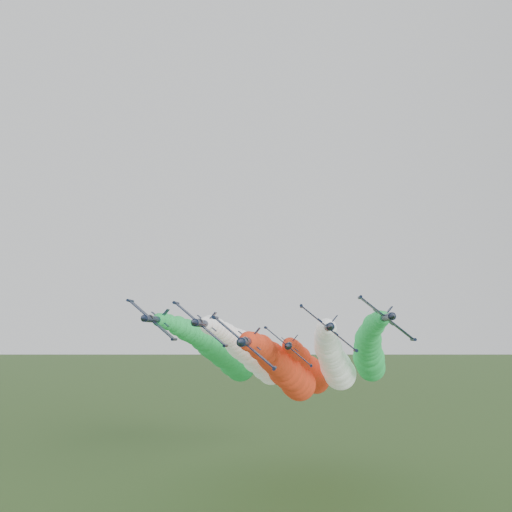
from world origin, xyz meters
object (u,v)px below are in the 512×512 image
Objects in this scene: jet_inner_right at (335,362)px; jet_outer_right at (369,354)px; jet_trail at (308,369)px; jet_lead at (287,372)px; jet_inner_left at (255,357)px; jet_outer_left at (224,354)px.

jet_inner_right is 1.01× the size of jet_outer_right.
jet_inner_right is 14.63m from jet_trail.
jet_outer_right is (9.24, 3.06, 1.88)m from jet_inner_right.
jet_inner_left is at bearing 133.15° from jet_lead.
jet_lead reaches higher than jet_trail.
jet_trail is (13.61, 13.55, -3.94)m from jet_inner_left.
jet_lead is 15.57m from jet_inner_right.
jet_trail is at bearing 77.41° from jet_lead.
jet_trail is at bearing 117.90° from jet_inner_right.
jet_inner_right is 31.29m from jet_outer_left.
jet_lead is at bearing -139.74° from jet_inner_right.
jet_trail is at bearing 9.93° from jet_outer_left.
jet_outer_right reaches higher than jet_outer_left.
jet_inner_right is at bearing -161.68° from jet_outer_right.
jet_outer_left is 39.68m from jet_outer_right.
jet_outer_left is 1.01× the size of jet_outer_right.
jet_lead is at bearing -102.59° from jet_trail.
jet_lead is 23.24m from jet_trail.
jet_outer_left is at bearing 164.01° from jet_inner_right.
jet_inner_right is 1.00× the size of jet_outer_left.
jet_inner_left reaches higher than jet_inner_right.
jet_outer_left is (-30.04, 8.61, 1.49)m from jet_inner_right.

